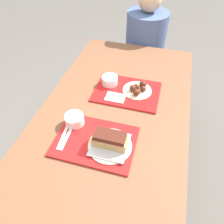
{
  "coord_description": "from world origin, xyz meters",
  "views": [
    {
      "loc": [
        0.25,
        -0.89,
        1.74
      ],
      "look_at": [
        0.0,
        0.0,
        0.81
      ],
      "focal_mm": 35.0,
      "sensor_mm": 36.0,
      "label": 1
    }
  ],
  "objects_px": {
    "bowl_coleslaw_near": "(74,119)",
    "brisket_sandwich_plate": "(110,142)",
    "tray_near": "(95,141)",
    "tray_far": "(127,92)",
    "wings_plate_far": "(138,89)",
    "person_seated_across": "(146,38)",
    "bowl_coleslaw_far": "(110,80)"
  },
  "relations": [
    {
      "from": "bowl_coleslaw_near",
      "to": "brisket_sandwich_plate",
      "type": "bearing_deg",
      "value": -23.19
    },
    {
      "from": "tray_near",
      "to": "tray_far",
      "type": "bearing_deg",
      "value": 80.92
    },
    {
      "from": "tray_far",
      "to": "wings_plate_far",
      "type": "xyz_separation_m",
      "value": [
        0.07,
        0.02,
        0.03
      ]
    },
    {
      "from": "tray_far",
      "to": "person_seated_across",
      "type": "xyz_separation_m",
      "value": [
        -0.01,
        0.89,
        -0.03
      ]
    },
    {
      "from": "brisket_sandwich_plate",
      "to": "person_seated_across",
      "type": "height_order",
      "value": "person_seated_across"
    },
    {
      "from": "brisket_sandwich_plate",
      "to": "bowl_coleslaw_far",
      "type": "xyz_separation_m",
      "value": [
        -0.15,
        0.52,
        -0.0
      ]
    },
    {
      "from": "person_seated_across",
      "to": "bowl_coleslaw_far",
      "type": "bearing_deg",
      "value": -98.32
    },
    {
      "from": "tray_far",
      "to": "wings_plate_far",
      "type": "bearing_deg",
      "value": 14.66
    },
    {
      "from": "bowl_coleslaw_far",
      "to": "person_seated_across",
      "type": "xyz_separation_m",
      "value": [
        0.12,
        0.85,
        -0.07
      ]
    },
    {
      "from": "tray_near",
      "to": "bowl_coleslaw_near",
      "type": "distance_m",
      "value": 0.19
    },
    {
      "from": "tray_far",
      "to": "person_seated_across",
      "type": "distance_m",
      "value": 0.89
    },
    {
      "from": "bowl_coleslaw_far",
      "to": "wings_plate_far",
      "type": "xyz_separation_m",
      "value": [
        0.21,
        -0.03,
        -0.01
      ]
    },
    {
      "from": "bowl_coleslaw_near",
      "to": "bowl_coleslaw_far",
      "type": "distance_m",
      "value": 0.43
    },
    {
      "from": "tray_far",
      "to": "brisket_sandwich_plate",
      "type": "bearing_deg",
      "value": -88.28
    },
    {
      "from": "bowl_coleslaw_far",
      "to": "wings_plate_far",
      "type": "distance_m",
      "value": 0.21
    },
    {
      "from": "wings_plate_far",
      "to": "tray_far",
      "type": "bearing_deg",
      "value": -165.34
    },
    {
      "from": "tray_far",
      "to": "bowl_coleslaw_far",
      "type": "height_order",
      "value": "bowl_coleslaw_far"
    },
    {
      "from": "tray_far",
      "to": "bowl_coleslaw_near",
      "type": "height_order",
      "value": "bowl_coleslaw_near"
    },
    {
      "from": "brisket_sandwich_plate",
      "to": "person_seated_across",
      "type": "xyz_separation_m",
      "value": [
        -0.03,
        1.37,
        -0.08
      ]
    },
    {
      "from": "bowl_coleslaw_near",
      "to": "brisket_sandwich_plate",
      "type": "height_order",
      "value": "brisket_sandwich_plate"
    },
    {
      "from": "tray_far",
      "to": "bowl_coleslaw_near",
      "type": "relative_size",
      "value": 3.95
    },
    {
      "from": "tray_near",
      "to": "tray_far",
      "type": "distance_m",
      "value": 0.47
    },
    {
      "from": "tray_near",
      "to": "brisket_sandwich_plate",
      "type": "height_order",
      "value": "brisket_sandwich_plate"
    },
    {
      "from": "tray_near",
      "to": "person_seated_across",
      "type": "distance_m",
      "value": 1.36
    },
    {
      "from": "tray_near",
      "to": "brisket_sandwich_plate",
      "type": "xyz_separation_m",
      "value": [
        0.09,
        -0.01,
        0.04
      ]
    },
    {
      "from": "wings_plate_far",
      "to": "person_seated_across",
      "type": "relative_size",
      "value": 0.26
    },
    {
      "from": "bowl_coleslaw_far",
      "to": "tray_far",
      "type": "bearing_deg",
      "value": -19.17
    },
    {
      "from": "wings_plate_far",
      "to": "tray_near",
      "type": "bearing_deg",
      "value": -106.79
    },
    {
      "from": "wings_plate_far",
      "to": "person_seated_across",
      "type": "bearing_deg",
      "value": 95.51
    },
    {
      "from": "tray_far",
      "to": "bowl_coleslaw_far",
      "type": "relative_size",
      "value": 3.95
    },
    {
      "from": "bowl_coleslaw_near",
      "to": "wings_plate_far",
      "type": "bearing_deg",
      "value": 52.23
    },
    {
      "from": "bowl_coleslaw_near",
      "to": "wings_plate_far",
      "type": "height_order",
      "value": "same"
    }
  ]
}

